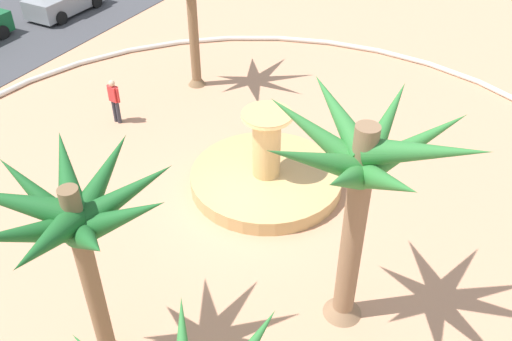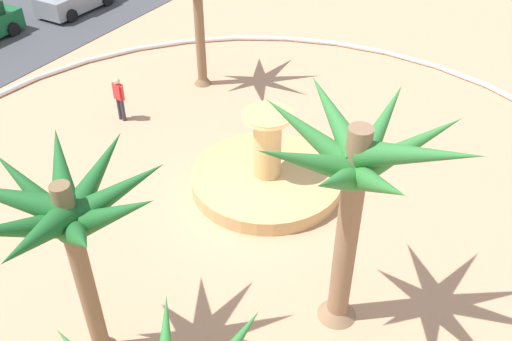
{
  "view_description": "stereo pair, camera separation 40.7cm",
  "coord_description": "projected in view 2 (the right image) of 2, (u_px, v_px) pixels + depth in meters",
  "views": [
    {
      "loc": [
        -10.97,
        -6.07,
        10.62
      ],
      "look_at": [
        0.29,
        0.01,
        1.0
      ],
      "focal_mm": 39.51,
      "sensor_mm": 36.0,
      "label": 1
    },
    {
      "loc": [
        -10.77,
        -6.42,
        10.62
      ],
      "look_at": [
        0.29,
        0.01,
        1.0
      ],
      "focal_mm": 39.51,
      "sensor_mm": 36.0,
      "label": 2
    }
  ],
  "objects": [
    {
      "name": "ground_plane",
      "position": [
        251.0,
        203.0,
        16.41
      ],
      "size": [
        80.0,
        80.0,
        0.0
      ],
      "primitive_type": "plane",
      "color": "tan"
    },
    {
      "name": "palm_tree_far_side",
      "position": [
        355.0,
        176.0,
        10.72
      ],
      "size": [
        4.16,
        4.38,
        5.44
      ],
      "color": "#8E6B4C",
      "rests_on": "ground"
    },
    {
      "name": "palm_tree_by_curb",
      "position": [
        66.0,
        218.0,
        10.09
      ],
      "size": [
        3.92,
        3.78,
        4.9
      ],
      "color": "brown",
      "rests_on": "ground"
    },
    {
      "name": "fountain",
      "position": [
        267.0,
        176.0,
        16.89
      ],
      "size": [
        4.55,
        4.55,
        2.52
      ],
      "color": "tan",
      "rests_on": "ground"
    },
    {
      "name": "plaza_curb",
      "position": [
        251.0,
        201.0,
        16.35
      ],
      "size": [
        23.21,
        23.21,
        0.2
      ],
      "primitive_type": "torus",
      "color": "silver",
      "rests_on": "ground"
    },
    {
      "name": "person_cyclist_photo",
      "position": [
        119.0,
        97.0,
        19.56
      ],
      "size": [
        0.24,
        0.53,
        1.64
      ],
      "color": "#33333D",
      "rests_on": "ground"
    }
  ]
}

